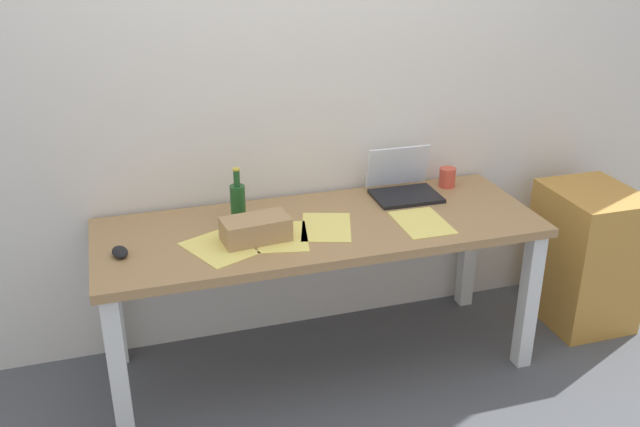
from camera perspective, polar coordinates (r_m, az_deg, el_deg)
The scene contains 13 objects.
ground_plane at distance 3.45m, azimuth 0.00°, elevation -11.83°, with size 8.00×8.00×0.00m, color #515459.
back_wall at distance 3.27m, azimuth -2.14°, elevation 11.28°, with size 5.20×0.08×2.60m, color silver.
desk at distance 3.12m, azimuth 0.00°, elevation -2.37°, with size 1.94×0.70×0.72m.
laptop_right at distance 3.40m, azimuth 6.74°, elevation 2.22°, with size 0.31×0.26×0.22m.
beer_bottle at distance 3.11m, azimuth -6.65°, elevation 1.01°, with size 0.07×0.07×0.24m.
computer_mouse at distance 2.92m, azimuth -15.85°, elevation -3.00°, with size 0.06×0.10×0.03m, color black.
cardboard_box at distance 2.93m, azimuth -5.22°, elevation -1.28°, with size 0.28×0.15×0.10m, color tan.
coffee_mug at distance 3.53m, azimuth 10.24°, elevation 2.89°, with size 0.08×0.08×0.10m, color #D84C38.
paper_yellow_folder at distance 2.97m, azimuth -3.07°, elevation -1.87°, with size 0.21×0.30×0.00m, color #F4E06B.
paper_sheet_front_left at distance 2.90m, azimuth -8.21°, elevation -2.80°, with size 0.21×0.30×0.00m, color #F4E06B.
paper_sheet_front_right at distance 3.13m, azimuth 8.24°, elevation -0.72°, with size 0.21×0.30×0.00m, color #F4E06B.
paper_sheet_center at distance 3.05m, azimuth 0.51°, elevation -1.09°, with size 0.21×0.30×0.00m, color #F4E06B.
filing_cabinet at distance 3.85m, azimuth 20.63°, elevation -3.24°, with size 0.40×0.48×0.71m, color #C68938.
Camera 1 is at (-0.82, -2.68, 2.02)m, focal length 39.64 mm.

